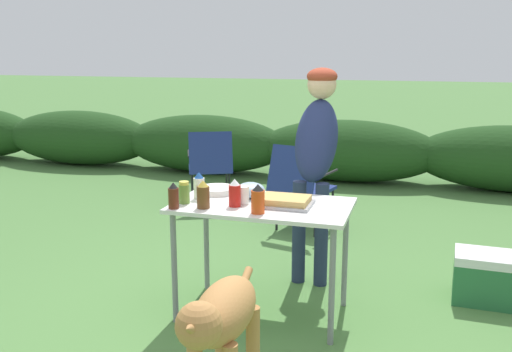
{
  "coord_description": "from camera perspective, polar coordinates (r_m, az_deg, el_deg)",
  "views": [
    {
      "loc": [
        0.94,
        -3.3,
        1.68
      ],
      "look_at": [
        -0.07,
        0.1,
        0.89
      ],
      "focal_mm": 40.0,
      "sensor_mm": 36.0,
      "label": 1
    }
  ],
  "objects": [
    {
      "name": "shrub_hedge",
      "position": [
        7.5,
        9.16,
        2.52
      ],
      "size": [
        14.4,
        0.9,
        0.8
      ],
      "color": "#1E4219",
      "rests_on": "ground"
    },
    {
      "name": "mayo_bottle",
      "position": [
        3.68,
        -5.69,
        -1.0
      ],
      "size": [
        0.07,
        0.07,
        0.17
      ],
      "color": "silver",
      "rests_on": "folding_table"
    },
    {
      "name": "hot_sauce_bottle",
      "position": [
        3.33,
        0.19,
        -2.35
      ],
      "size": [
        0.08,
        0.08,
        0.18
      ],
      "color": "#CC4214",
      "rests_on": "folding_table"
    },
    {
      "name": "folding_table",
      "position": [
        3.58,
        0.66,
        -3.96
      ],
      "size": [
        1.1,
        0.64,
        0.74
      ],
      "color": "silver",
      "rests_on": "ground"
    },
    {
      "name": "relish_jar",
      "position": [
        3.58,
        -7.19,
        -1.66
      ],
      "size": [
        0.07,
        0.07,
        0.14
      ],
      "color": "olive",
      "rests_on": "folding_table"
    },
    {
      "name": "plate_stack",
      "position": [
        3.83,
        -3.9,
        -1.41
      ],
      "size": [
        0.25,
        0.25,
        0.04
      ],
      "primitive_type": "cylinder",
      "color": "white",
      "rests_on": "folding_table"
    },
    {
      "name": "mixing_bowl",
      "position": [
        3.7,
        -0.55,
        -1.41
      ],
      "size": [
        0.19,
        0.19,
        0.1
      ],
      "primitive_type": "ellipsoid",
      "color": "#99B2CC",
      "rests_on": "folding_table"
    },
    {
      "name": "dog",
      "position": [
        2.48,
        -3.45,
        -14.78
      ],
      "size": [
        0.25,
        0.83,
        0.77
      ],
      "rotation": [
        0.0,
        0.0,
        -3.12
      ],
      "color": "#B27A42",
      "rests_on": "ground"
    },
    {
      "name": "paper_cup_stack",
      "position": [
        3.55,
        -1.33,
        -1.91
      ],
      "size": [
        0.08,
        0.08,
        0.11
      ],
      "primitive_type": "cylinder",
      "color": "white",
      "rests_on": "folding_table"
    },
    {
      "name": "ketchup_bottle",
      "position": [
        3.48,
        -2.14,
        -1.75
      ],
      "size": [
        0.07,
        0.07,
        0.17
      ],
      "color": "red",
      "rests_on": "folding_table"
    },
    {
      "name": "beer_bottle",
      "position": [
        3.46,
        -5.3,
        -1.89
      ],
      "size": [
        0.08,
        0.08,
        0.17
      ],
      "color": "brown",
      "rests_on": "folding_table"
    },
    {
      "name": "camp_chair_near_hedge",
      "position": [
        6.25,
        -4.61,
        1.27
      ],
      "size": [
        0.66,
        0.73,
        0.83
      ],
      "rotation": [
        0.0,
        0.0,
        0.42
      ],
      "color": "navy",
      "rests_on": "ground"
    },
    {
      "name": "ground_plane",
      "position": [
        3.82,
        0.63,
        -13.54
      ],
      "size": [
        60.0,
        60.0,
        0.0
      ],
      "primitive_type": "plane",
      "color": "#4C7A3D"
    },
    {
      "name": "cooler_box",
      "position": [
        4.22,
        22.42,
        -9.41
      ],
      "size": [
        0.5,
        0.34,
        0.34
      ],
      "rotation": [
        0.0,
        0.0,
        3.09
      ],
      "color": "#286B3D",
      "rests_on": "ground"
    },
    {
      "name": "food_tray",
      "position": [
        3.51,
        2.89,
        -2.56
      ],
      "size": [
        0.34,
        0.26,
        0.06
      ],
      "color": "#9E9EA3",
      "rests_on": "folding_table"
    },
    {
      "name": "camp_chair_green_behind_table",
      "position": [
        5.32,
        4.46,
        -0.69
      ],
      "size": [
        0.59,
        0.68,
        0.83
      ],
      "rotation": [
        0.0,
        0.0,
        -0.24
      ],
      "color": "navy",
      "rests_on": "ground"
    },
    {
      "name": "standing_person_in_navy_coat",
      "position": [
        4.12,
        6.05,
        2.93
      ],
      "size": [
        0.34,
        0.46,
        1.56
      ],
      "rotation": [
        0.0,
        0.0,
        -0.08
      ],
      "color": "#232D4C",
      "rests_on": "ground"
    },
    {
      "name": "bbq_sauce_bottle",
      "position": [
        3.47,
        -8.25,
        -1.99
      ],
      "size": [
        0.06,
        0.06,
        0.16
      ],
      "color": "#562314",
      "rests_on": "folding_table"
    }
  ]
}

